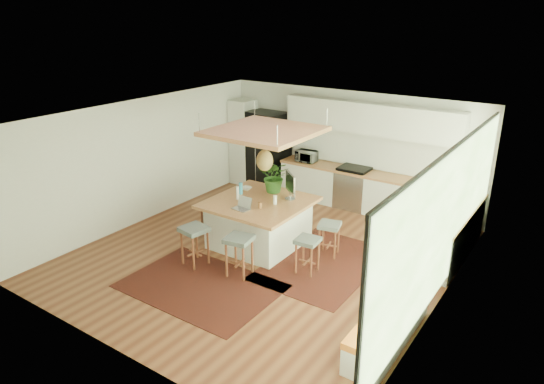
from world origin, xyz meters
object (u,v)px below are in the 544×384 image
Objects in this scene: stool_near_right at (239,257)px; stool_right_front at (307,254)px; island at (259,223)px; island_plant at (275,180)px; stool_left_side at (212,217)px; stool_near_left at (195,247)px; stool_right_back at (329,238)px; microwave at (306,155)px; monitor at (290,187)px; fridge at (268,154)px; laptop at (241,203)px.

stool_near_right reaches higher than stool_right_front.
island is 2.76× the size of island_plant.
stool_near_left is at bearing -61.85° from stool_left_side.
stool_right_back is at bearing 89.34° from stool_right_front.
stool_near_left is at bearing -89.78° from microwave.
monitor is at bearing 19.78° from stool_left_side.
stool_right_front is at bearing 38.99° from stool_near_right.
monitor is at bearing -19.35° from island_plant.
monitor reaches higher than stool_right_back.
stool_near_left is 1.53× the size of microwave.
island is 0.96m from monitor.
fridge is 2.69× the size of stool_near_left.
stool_right_front is 1.14× the size of monitor.
laptop is at bearing -74.35° from monitor.
stool_near_left is 2.07m from stool_right_front.
island is at bearing -87.20° from island_plant.
laptop is (-0.46, 0.66, 0.70)m from stool_near_right.
microwave is at bearing 128.65° from stool_right_back.
fridge is 4.66m from stool_near_right.
stool_right_front is (0.94, 0.76, 0.00)m from stool_near_right.
stool_near_left is 2.53m from stool_right_back.
fridge is 5.90× the size of laptop.
laptop is 0.58× the size of monitor.
stool_left_side is 1.88m from monitor.
fridge is at bearing 174.20° from monitor.
stool_left_side is at bearing -101.58° from microwave.
monitor is (0.02, 1.64, 0.83)m from stool_near_right.
stool_near_left is 1.16m from laptop.
island_plant reaches higher than stool_right_front.
stool_left_side is at bearing 173.03° from stool_right_front.
stool_near_left is 2.19× the size of laptop.
stool_near_right is 2.18× the size of laptop.
stool_near_right is 1.11× the size of island_plant.
island reaches higher than stool_left_side.
fridge reaches higher than laptop.
microwave reaches higher than stool_right_front.
island_plant is (0.46, 1.95, 0.84)m from stool_near_left.
fridge is 3.45× the size of monitor.
stool_right_front is 2.53m from stool_left_side.
stool_near_left is 4.25m from microwave.
laptop is at bearing 60.43° from stool_near_left.
stool_near_left is at bearing -76.00° from monitor.
stool_right_front is at bearing -6.97° from stool_left_side.
island is 1.28m from stool_near_right.
island_plant reaches higher than island.
stool_right_front is 0.99× the size of stool_left_side.
stool_near_left reaches higher than stool_right_back.
island is 1.43m from stool_right_back.
laptop is (-1.41, -0.90, 0.70)m from stool_right_back.
island is 0.94m from island_plant.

